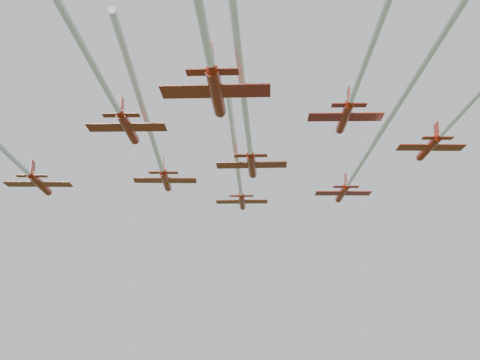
% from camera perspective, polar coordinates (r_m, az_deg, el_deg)
% --- Properties ---
extents(jet_lead, '(14.55, 51.07, 2.54)m').
position_cam_1_polar(jet_lead, '(98.92, -0.05, -0.17)').
color(jet_lead, '#A91C0A').
extents(jet_row2_left, '(17.94, 52.89, 2.71)m').
position_cam_1_polar(jet_row2_left, '(85.57, -7.07, 2.24)').
color(jet_row2_left, '#A91C0A').
extents(jet_row2_right, '(18.43, 58.63, 2.43)m').
position_cam_1_polar(jet_row2_right, '(83.98, 10.41, 1.60)').
color(jet_row2_right, '#A91C0A').
extents(jet_row3_left, '(15.19, 44.98, 2.54)m').
position_cam_1_polar(jet_row3_left, '(80.53, -18.59, 1.54)').
color(jet_row3_left, '#A91C0A').
extents(jet_row3_mid, '(15.40, 58.46, 2.68)m').
position_cam_1_polar(jet_row3_mid, '(71.32, 0.60, 4.70)').
color(jet_row3_mid, '#A91C0A').
extents(jet_row3_right, '(18.99, 59.15, 2.47)m').
position_cam_1_polar(jet_row3_right, '(72.02, 19.42, 6.64)').
color(jet_row3_right, '#A91C0A').
extents(jet_row4_left, '(15.45, 54.03, 2.51)m').
position_cam_1_polar(jet_row4_left, '(59.84, -12.00, 8.83)').
color(jet_row4_left, '#A91C0A').
extents(jet_row4_right, '(14.89, 50.13, 2.38)m').
position_cam_1_polar(jet_row4_right, '(60.92, 10.49, 9.44)').
color(jet_row4_right, '#A91C0A').
extents(jet_trail_solo, '(14.78, 52.44, 2.84)m').
position_cam_1_polar(jet_trail_solo, '(48.08, -3.15, 12.96)').
color(jet_trail_solo, '#A91C0A').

